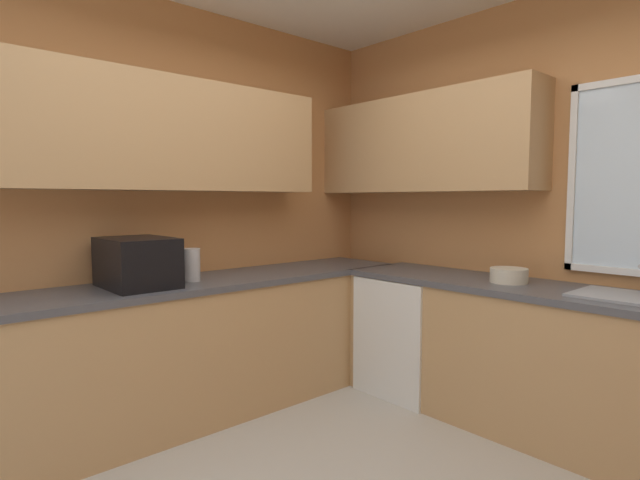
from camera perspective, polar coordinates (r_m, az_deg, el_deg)
name	(u,v)px	position (r m, az deg, el deg)	size (l,w,h in m)	color
room_shell	(367,121)	(2.61, 5.38, 13.29)	(3.68, 3.71, 2.76)	#C6844C
counter_run_left	(185,350)	(3.36, -15.15, -12.01)	(0.65, 3.32, 0.88)	tan
counter_run_back	(556,364)	(3.29, 25.24, -12.63)	(2.77, 0.65, 0.88)	tan
dishwasher	(412,334)	(3.77, 10.39, -10.45)	(0.60, 0.60, 0.84)	white
microwave	(137,262)	(3.12, -20.09, -2.41)	(0.48, 0.36, 0.29)	black
kettle	(191,265)	(3.25, -14.44, -2.76)	(0.11, 0.11, 0.21)	#B7B7BC
bowl	(509,275)	(3.31, 20.70, -3.79)	(0.23, 0.23, 0.09)	beige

